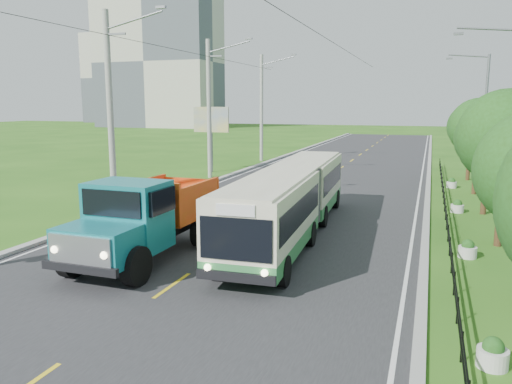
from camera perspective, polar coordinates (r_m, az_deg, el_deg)
The scene contains 26 objects.
ground at distance 15.54m, azimuth -9.54°, elevation -10.52°, with size 240.00×240.00×0.00m, color #275815.
road at distance 33.90m, azimuth 6.89°, elevation 0.77°, with size 14.00×120.00×0.02m, color #28282B.
curb_left at distance 36.10m, azimuth -4.34°, elevation 1.48°, with size 0.40×120.00×0.15m, color #9E9E99.
curb_right at distance 33.14m, azimuth 19.05°, elevation 0.14°, with size 0.30×120.00×0.10m, color #9E9E99.
edge_line_left at distance 35.89m, azimuth -3.53°, elevation 1.35°, with size 0.12×120.00×0.00m, color silver.
edge_line_right at distance 33.15m, azimuth 18.19°, elevation 0.14°, with size 0.12×120.00×0.00m, color silver.
centre_dash at distance 15.53m, azimuth -9.54°, elevation -10.45°, with size 0.12×2.20×0.00m, color yellow.
railing_right at distance 27.20m, azimuth 20.76°, elevation -1.48°, with size 0.04×40.00×0.60m, color black.
pole_near at distance 26.61m, azimuth -16.27°, elevation 8.93°, with size 3.51×0.32×10.00m.
pole_mid at distance 37.05m, azimuth -5.34°, elevation 9.47°, with size 3.51×0.32×10.00m.
pole_far at distance 48.22m, azimuth 0.67°, elevation 9.63°, with size 3.51×0.32×10.00m.
tree_third at distance 21.07m, azimuth 26.79°, elevation 5.06°, with size 3.60×3.62×6.00m.
tree_fourth at distance 27.04m, azimuth 25.13°, elevation 5.19°, with size 3.24×3.31×5.40m.
tree_fifth at distance 32.99m, azimuth 24.16°, elevation 6.43°, with size 3.48×3.52×5.80m.
tree_back at distance 38.98m, azimuth 23.43°, elevation 6.60°, with size 3.30×3.36×5.50m.
streetlight_mid at distance 26.94m, azimuth 27.04°, elevation 7.85°, with size 3.02×0.20×9.07m.
streetlight_far at distance 40.86m, azimuth 24.49°, elevation 8.41°, with size 3.02×0.20×9.07m.
planter_front at distance 11.96m, azimuth 25.43°, elevation -16.41°, with size 0.64×0.64×0.67m.
planter_near at distance 19.45m, azimuth 23.03°, elevation -6.10°, with size 0.64×0.64×0.67m.
planter_mid at distance 27.23m, azimuth 22.02°, elevation -1.58°, with size 0.64×0.64×0.67m.
planter_far at distance 35.11m, azimuth 21.46°, elevation 0.91°, with size 0.64×0.64×0.67m.
billboard_left at distance 40.32m, azimuth -5.14°, elevation 7.77°, with size 3.00×0.20×5.20m.
apartment_near at distance 124.70m, azimuth -11.02°, elevation 14.24°, with size 28.00×14.00×30.00m, color #B7B2A3.
apartment_far at distance 158.93m, azimuth -14.34°, elevation 12.44°, with size 24.00×14.00×26.00m, color #B7B2A3.
bus at distance 20.63m, azimuth 4.09°, elevation -0.45°, with size 3.06×14.57×2.79m.
dump_truck at distance 17.85m, azimuth -12.64°, elevation -2.41°, with size 2.79×6.97×2.91m.
Camera 1 is at (7.12, -12.70, 5.41)m, focal length 35.00 mm.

